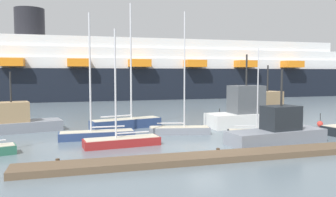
{
  "coord_description": "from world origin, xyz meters",
  "views": [
    {
      "loc": [
        -9.3,
        -22.55,
        5.43
      ],
      "look_at": [
        0.0,
        9.91,
        2.89
      ],
      "focal_mm": 36.92,
      "sensor_mm": 36.0,
      "label": 1
    }
  ],
  "objects": [
    {
      "name": "dock_pier",
      "position": [
        0.0,
        -3.08,
        0.2
      ],
      "size": [
        25.09,
        2.16,
        0.48
      ],
      "color": "brown",
      "rests_on": "ground_plane"
    },
    {
      "name": "sailboat_1",
      "position": [
        -7.2,
        5.94,
        0.51
      ],
      "size": [
        6.12,
        1.53,
        10.2
      ],
      "rotation": [
        0.0,
        0.0,
        3.13
      ],
      "color": "navy",
      "rests_on": "ground_plane"
    },
    {
      "name": "fishing_boat_2",
      "position": [
        13.0,
        13.39,
        1.12
      ],
      "size": [
        9.29,
        5.2,
        6.3
      ],
      "rotation": [
        0.0,
        0.0,
        0.27
      ],
      "color": "navy",
      "rests_on": "ground_plane"
    },
    {
      "name": "fishing_boat_1",
      "position": [
        6.09,
        0.44,
        0.97
      ],
      "size": [
        8.24,
        3.37,
        5.67
      ],
      "rotation": [
        0.0,
        0.0,
        0.12
      ],
      "color": "gray",
      "rests_on": "ground_plane"
    },
    {
      "name": "cruise_ship",
      "position": [
        3.64,
        51.38,
        5.71
      ],
      "size": [
        113.51,
        18.13,
        18.04
      ],
      "rotation": [
        0.0,
        0.0,
        -0.0
      ],
      "color": "black",
      "rests_on": "ground_plane"
    },
    {
      "name": "ground_plane",
      "position": [
        0.0,
        0.0,
        0.0
      ],
      "size": [
        600.0,
        600.0,
        0.0
      ],
      "primitive_type": "plane",
      "color": "slate"
    },
    {
      "name": "sailboat_5",
      "position": [
        5.99,
        3.95,
        0.36
      ],
      "size": [
        4.44,
        2.5,
        7.48
      ],
      "rotation": [
        0.0,
        0.0,
        -0.34
      ],
      "color": "black",
      "rests_on": "ground_plane"
    },
    {
      "name": "sailboat_3",
      "position": [
        -5.64,
        2.64,
        0.43
      ],
      "size": [
        5.74,
        2.16,
        8.58
      ],
      "rotation": [
        0.0,
        0.0,
        3.24
      ],
      "color": "maroon",
      "rests_on": "ground_plane"
    },
    {
      "name": "channel_buoy_0",
      "position": [
        6.88,
        12.89,
        0.35
      ],
      "size": [
        0.68,
        0.68,
        1.41
      ],
      "color": "orange",
      "rests_on": "ground_plane"
    },
    {
      "name": "fishing_boat_3",
      "position": [
        -14.16,
        11.38,
        0.97
      ],
      "size": [
        8.24,
        4.3,
        5.52
      ],
      "rotation": [
        0.0,
        0.0,
        3.36
      ],
      "color": "gray",
      "rests_on": "ground_plane"
    },
    {
      "name": "fishing_boat_0",
      "position": [
        8.01,
        8.47,
        1.43
      ],
      "size": [
        9.02,
        3.56,
        7.23
      ],
      "rotation": [
        0.0,
        0.0,
        3.21
      ],
      "color": "white",
      "rests_on": "ground_plane"
    },
    {
      "name": "sailboat_4",
      "position": [
        0.02,
        6.26,
        0.5
      ],
      "size": [
        5.52,
        2.54,
        10.72
      ],
      "rotation": [
        0.0,
        0.0,
        -0.22
      ],
      "color": "gray",
      "rests_on": "ground_plane"
    },
    {
      "name": "channel_buoy_2",
      "position": [
        14.81,
        6.22,
        0.3
      ],
      "size": [
        0.58,
        0.58,
        1.37
      ],
      "color": "red",
      "rests_on": "ground_plane"
    },
    {
      "name": "sailboat_0",
      "position": [
        -4.01,
        10.78,
        0.64
      ],
      "size": [
        7.19,
        3.37,
        12.1
      ],
      "rotation": [
        0.0,
        0.0,
        0.25
      ],
      "color": "navy",
      "rests_on": "ground_plane"
    }
  ]
}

